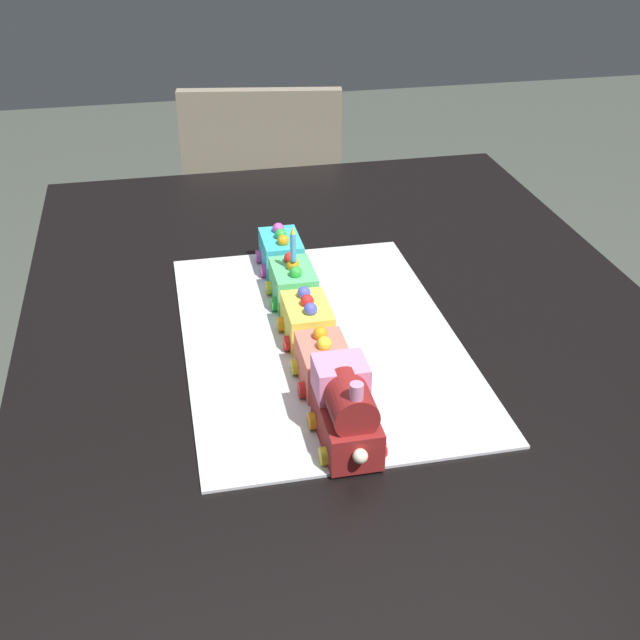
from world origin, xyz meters
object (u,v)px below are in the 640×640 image
(cake_locomotive, at_px, (346,410))
(cake_car_flatbed_mint_green, at_px, (293,284))
(birthday_candle, at_px, (293,245))
(chair, at_px, (265,218))
(cake_car_gondola_turquoise, at_px, (281,252))
(cake_car_tanker_lemon, at_px, (307,320))
(cake_car_caboose_coral, at_px, (324,364))
(dining_table, at_px, (348,380))

(cake_locomotive, xyz_separation_m, cake_car_flatbed_mint_green, (0.36, 0.00, -0.02))
(cake_locomotive, height_order, birthday_candle, birthday_candle)
(chair, xyz_separation_m, cake_locomotive, (-1.32, 0.09, 0.32))
(cake_car_gondola_turquoise, bearing_deg, birthday_candle, -180.00)
(cake_car_tanker_lemon, height_order, cake_car_gondola_turquoise, same)
(chair, xyz_separation_m, cake_car_flatbed_mint_green, (-0.95, 0.09, 0.30))
(chair, distance_m, birthday_candle, 1.03)
(cake_locomotive, bearing_deg, cake_car_gondola_turquoise, 0.00)
(cake_car_tanker_lemon, xyz_separation_m, birthday_candle, (0.11, -0.00, 0.07))
(cake_car_caboose_coral, distance_m, cake_car_flatbed_mint_green, 0.24)
(cake_car_caboose_coral, xyz_separation_m, cake_car_gondola_turquoise, (0.35, 0.00, 0.00))
(chair, relative_size, cake_car_flatbed_mint_green, 8.60)
(cake_car_tanker_lemon, bearing_deg, dining_table, -64.00)
(dining_table, height_order, cake_car_gondola_turquoise, cake_car_gondola_turquoise)
(chair, height_order, birthday_candle, birthday_candle)
(cake_car_tanker_lemon, height_order, cake_car_flatbed_mint_green, same)
(chair, bearing_deg, cake_locomotive, 95.72)
(dining_table, bearing_deg, chair, -0.75)
(chair, distance_m, cake_car_gondola_turquoise, 0.89)
(cake_car_flatbed_mint_green, xyz_separation_m, birthday_candle, (-0.01, -0.00, 0.07))
(cake_locomotive, bearing_deg, chair, -3.75)
(cake_car_gondola_turquoise, bearing_deg, cake_car_caboose_coral, 180.00)
(cake_locomotive, xyz_separation_m, cake_car_tanker_lemon, (0.25, 0.00, -0.02))
(chair, distance_m, cake_locomotive, 1.36)
(cake_car_gondola_turquoise, distance_m, birthday_candle, 0.14)
(dining_table, relative_size, birthday_candle, 23.96)
(dining_table, bearing_deg, cake_locomotive, 165.53)
(chair, xyz_separation_m, cake_car_tanker_lemon, (-1.07, 0.09, 0.30))
(chair, distance_m, cake_car_flatbed_mint_green, 1.00)
(chair, xyz_separation_m, birthday_candle, (-0.96, 0.09, 0.37))
(chair, bearing_deg, dining_table, 98.73)
(dining_table, xyz_separation_m, cake_locomotive, (-0.28, 0.07, 0.16))
(dining_table, xyz_separation_m, cake_car_gondola_turquoise, (0.20, 0.07, 0.14))
(cake_car_flatbed_mint_green, distance_m, birthday_candle, 0.07)
(dining_table, relative_size, cake_locomotive, 10.00)
(cake_car_flatbed_mint_green, height_order, cake_car_gondola_turquoise, same)
(dining_table, height_order, birthday_candle, birthday_candle)
(dining_table, relative_size, cake_car_flatbed_mint_green, 14.00)
(birthday_candle, bearing_deg, cake_car_flatbed_mint_green, 0.00)
(dining_table, distance_m, cake_car_caboose_coral, 0.22)
(cake_car_caboose_coral, distance_m, cake_car_gondola_turquoise, 0.35)
(dining_table, xyz_separation_m, cake_car_flatbed_mint_green, (0.08, 0.07, 0.14))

